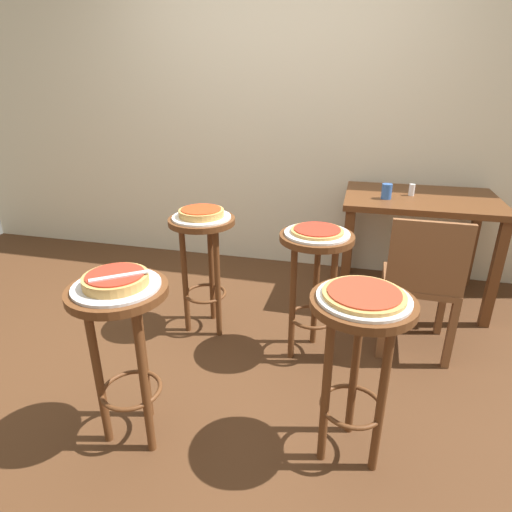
% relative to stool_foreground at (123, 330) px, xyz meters
% --- Properties ---
extents(ground_plane, '(6.00, 6.00, 0.00)m').
position_rel_stool_foreground_xyz_m(ground_plane, '(0.21, 0.55, -0.56)').
color(ground_plane, '#4C2D19').
extents(back_wall, '(6.00, 0.10, 3.00)m').
position_rel_stool_foreground_xyz_m(back_wall, '(0.21, 2.20, 0.94)').
color(back_wall, beige).
rests_on(back_wall, ground_plane).
extents(stool_foreground, '(0.40, 0.40, 0.75)m').
position_rel_stool_foreground_xyz_m(stool_foreground, '(0.00, 0.00, 0.00)').
color(stool_foreground, '#5B3319').
rests_on(stool_foreground, ground_plane).
extents(serving_plate_foreground, '(0.34, 0.34, 0.01)m').
position_rel_stool_foreground_xyz_m(serving_plate_foreground, '(0.00, 0.00, 0.20)').
color(serving_plate_foreground, silver).
rests_on(serving_plate_foreground, stool_foreground).
extents(pizza_foreground, '(0.25, 0.25, 0.05)m').
position_rel_stool_foreground_xyz_m(pizza_foreground, '(0.00, 0.00, 0.23)').
color(pizza_foreground, tan).
rests_on(pizza_foreground, serving_plate_foreground).
extents(stool_middle, '(0.40, 0.40, 0.75)m').
position_rel_stool_foreground_xyz_m(stool_middle, '(0.94, 0.14, 0.00)').
color(stool_middle, '#5B3319').
rests_on(stool_middle, ground_plane).
extents(serving_plate_middle, '(0.35, 0.35, 0.01)m').
position_rel_stool_foreground_xyz_m(serving_plate_middle, '(0.94, 0.14, 0.20)').
color(serving_plate_middle, silver).
rests_on(serving_plate_middle, stool_middle).
extents(pizza_middle, '(0.31, 0.31, 0.02)m').
position_rel_stool_foreground_xyz_m(pizza_middle, '(0.94, 0.14, 0.22)').
color(pizza_middle, tan).
rests_on(pizza_middle, serving_plate_middle).
extents(stool_leftside, '(0.40, 0.40, 0.75)m').
position_rel_stool_foreground_xyz_m(stool_leftside, '(0.69, 0.81, 0.00)').
color(stool_leftside, '#5B3319').
rests_on(stool_leftside, ground_plane).
extents(serving_plate_leftside, '(0.35, 0.35, 0.01)m').
position_rel_stool_foreground_xyz_m(serving_plate_leftside, '(0.69, 0.81, 0.20)').
color(serving_plate_leftside, silver).
rests_on(serving_plate_leftside, stool_leftside).
extents(pizza_leftside, '(0.28, 0.28, 0.02)m').
position_rel_stool_foreground_xyz_m(pizza_leftside, '(0.69, 0.81, 0.22)').
color(pizza_leftside, tan).
rests_on(pizza_leftside, serving_plate_leftside).
extents(stool_rear, '(0.40, 0.40, 0.75)m').
position_rel_stool_foreground_xyz_m(stool_rear, '(-0.01, 0.94, 0.00)').
color(stool_rear, '#5B3319').
rests_on(stool_rear, ground_plane).
extents(serving_plate_rear, '(0.35, 0.35, 0.01)m').
position_rel_stool_foreground_xyz_m(serving_plate_rear, '(-0.01, 0.94, 0.20)').
color(serving_plate_rear, white).
rests_on(serving_plate_rear, stool_rear).
extents(pizza_rear, '(0.27, 0.27, 0.05)m').
position_rel_stool_foreground_xyz_m(pizza_rear, '(-0.01, 0.94, 0.23)').
color(pizza_rear, tan).
rests_on(pizza_rear, serving_plate_rear).
extents(dining_table, '(1.03, 0.74, 0.77)m').
position_rel_stool_foreground_xyz_m(dining_table, '(1.31, 1.73, 0.09)').
color(dining_table, '#5B3319').
rests_on(dining_table, ground_plane).
extents(cup_near_edge, '(0.07, 0.07, 0.10)m').
position_rel_stool_foreground_xyz_m(cup_near_edge, '(1.06, 1.60, 0.26)').
color(cup_near_edge, '#3360B2').
rests_on(cup_near_edge, dining_table).
extents(condiment_shaker, '(0.04, 0.04, 0.08)m').
position_rel_stool_foreground_xyz_m(condiment_shaker, '(1.24, 1.74, 0.25)').
color(condiment_shaker, white).
rests_on(condiment_shaker, dining_table).
extents(wooden_chair, '(0.41, 0.41, 0.85)m').
position_rel_stool_foreground_xyz_m(wooden_chair, '(1.27, 0.99, -0.09)').
color(wooden_chair, brown).
rests_on(wooden_chair, ground_plane).
extents(pizza_server_knife, '(0.19, 0.15, 0.01)m').
position_rel_stool_foreground_xyz_m(pizza_server_knife, '(0.03, -0.02, 0.26)').
color(pizza_server_knife, silver).
rests_on(pizza_server_knife, pizza_foreground).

